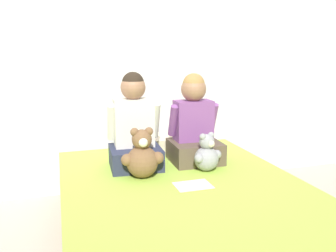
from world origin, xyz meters
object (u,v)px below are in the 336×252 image
(child_on_left, at_px, (134,129))
(teddy_bear_held_by_right_child, at_px, (207,155))
(bed, at_px, (189,220))
(child_on_right, at_px, (194,126))
(sign_card, at_px, (193,185))
(pillow_at_headboard, at_px, (153,144))
(teddy_bear_held_by_left_child, at_px, (142,157))

(child_on_left, bearing_deg, teddy_bear_held_by_right_child, -25.00)
(bed, xyz_separation_m, child_on_right, (0.21, 0.48, 0.45))
(sign_card, bearing_deg, pillow_at_headboard, 92.65)
(child_on_right, xyz_separation_m, pillow_at_headboard, (-0.21, 0.33, -0.20))
(child_on_left, relative_size, teddy_bear_held_by_right_child, 2.50)
(pillow_at_headboard, xyz_separation_m, sign_card, (0.04, -0.78, -0.05))
(bed, height_order, child_on_left, child_on_left)
(child_on_left, relative_size, teddy_bear_held_by_left_child, 2.02)
(sign_card, bearing_deg, teddy_bear_held_by_left_child, 138.00)
(teddy_bear_held_by_left_child, distance_m, teddy_bear_held_by_right_child, 0.43)
(bed, bearing_deg, child_on_left, 113.45)
(bed, distance_m, sign_card, 0.20)
(bed, relative_size, teddy_bear_held_by_left_child, 6.25)
(child_on_left, xyz_separation_m, teddy_bear_held_by_right_child, (0.42, -0.23, -0.15))
(teddy_bear_held_by_left_child, bearing_deg, bed, -46.22)
(pillow_at_headboard, bearing_deg, sign_card, -87.35)
(pillow_at_headboard, bearing_deg, bed, -90.00)
(child_on_left, height_order, teddy_bear_held_by_right_child, child_on_left)
(child_on_right, relative_size, teddy_bear_held_by_right_child, 2.43)
(bed, bearing_deg, pillow_at_headboard, 90.00)
(bed, relative_size, child_on_left, 3.10)
(child_on_right, bearing_deg, child_on_left, -178.81)
(teddy_bear_held_by_left_child, height_order, pillow_at_headboard, teddy_bear_held_by_left_child)
(child_on_right, relative_size, sign_card, 2.93)
(sign_card, bearing_deg, child_on_left, 118.68)
(teddy_bear_held_by_left_child, bearing_deg, teddy_bear_held_by_right_child, 3.82)
(teddy_bear_held_by_right_child, bearing_deg, sign_card, -147.08)
(bed, relative_size, child_on_right, 3.19)
(bed, xyz_separation_m, pillow_at_headboard, (0.00, 0.81, 0.25))
(child_on_right, xyz_separation_m, sign_card, (-0.18, -0.45, -0.25))
(sign_card, bearing_deg, bed, -136.39)
(teddy_bear_held_by_left_child, relative_size, teddy_bear_held_by_right_child, 1.24)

